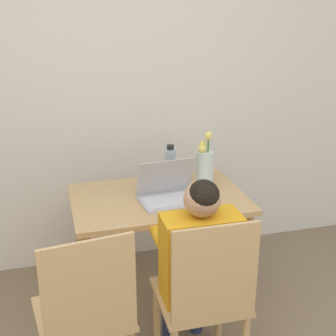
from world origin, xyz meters
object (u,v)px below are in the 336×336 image
at_px(chair_spare, 86,318).
at_px(flower_vase, 205,167).
at_px(person_seated, 197,253).
at_px(water_bottle, 170,167).
at_px(chair_occupied, 204,300).
at_px(laptop, 168,191).

height_order(chair_spare, flower_vase, flower_vase).
bearing_deg(person_seated, water_bottle, -93.77).
bearing_deg(person_seated, chair_occupied, 90.00).
relative_size(chair_occupied, person_seated, 0.87).
bearing_deg(laptop, chair_spare, -137.04).
relative_size(person_seated, water_bottle, 3.99).
bearing_deg(chair_occupied, laptop, -88.74).
height_order(laptop, flower_vase, flower_vase).
distance_m(chair_spare, person_seated, 0.58).
distance_m(chair_spare, water_bottle, 1.04).
distance_m(chair_occupied, flower_vase, 0.84).
xyz_separation_m(chair_spare, flower_vase, (0.78, 0.70, 0.37)).
height_order(person_seated, laptop, person_seated).
xyz_separation_m(chair_occupied, chair_spare, (-0.54, 0.01, 0.00)).
relative_size(chair_spare, water_bottle, 3.49).
bearing_deg(person_seated, laptop, -88.43).
relative_size(chair_spare, flower_vase, 2.63).
bearing_deg(person_seated, chair_spare, 11.64).
xyz_separation_m(chair_occupied, water_bottle, (0.05, 0.79, 0.36)).
xyz_separation_m(chair_spare, person_seated, (0.54, 0.10, 0.18)).
xyz_separation_m(laptop, flower_vase, (0.25, 0.11, 0.08)).
relative_size(chair_spare, laptop, 2.58).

